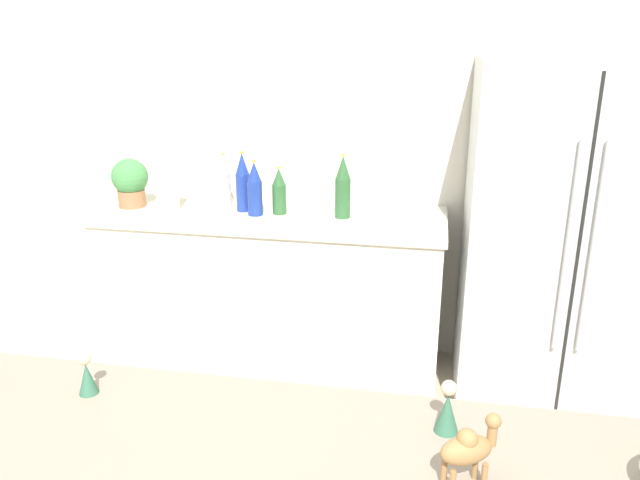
# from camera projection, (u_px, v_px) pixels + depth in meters

# --- Properties ---
(wall_back) EXTENTS (8.00, 0.06, 2.55)m
(wall_back) POSITION_uv_depth(u_px,v_px,m) (349.00, 132.00, 3.38)
(wall_back) COLOR silver
(wall_back) RESTS_ON ground_plane
(back_counter) EXTENTS (1.82, 0.63, 0.89)m
(back_counter) POSITION_uv_depth(u_px,v_px,m) (273.00, 291.00, 3.40)
(back_counter) COLOR white
(back_counter) RESTS_ON ground_plane
(refrigerator) EXTENTS (0.90, 0.70, 1.69)m
(refrigerator) POSITION_uv_depth(u_px,v_px,m) (562.00, 242.00, 2.97)
(refrigerator) COLOR silver
(refrigerator) RESTS_ON ground_plane
(potted_plant) EXTENTS (0.19, 0.19, 0.26)m
(potted_plant) POSITION_uv_depth(u_px,v_px,m) (130.00, 181.00, 3.33)
(potted_plant) COLOR #9E6B47
(potted_plant) RESTS_ON back_counter
(paper_towel_roll) EXTENTS (0.11, 0.11, 0.24)m
(paper_towel_roll) POSITION_uv_depth(u_px,v_px,m) (167.00, 188.00, 3.25)
(paper_towel_roll) COLOR white
(paper_towel_roll) RESTS_ON back_counter
(back_bottle_0) EXTENTS (0.06, 0.06, 0.29)m
(back_bottle_0) POSITION_uv_depth(u_px,v_px,m) (225.00, 181.00, 3.35)
(back_bottle_0) COLOR #B2B7BC
(back_bottle_0) RESTS_ON back_counter
(back_bottle_1) EXTENTS (0.08, 0.08, 0.32)m
(back_bottle_1) POSITION_uv_depth(u_px,v_px,m) (343.00, 188.00, 3.13)
(back_bottle_1) COLOR #2D6033
(back_bottle_1) RESTS_ON back_counter
(back_bottle_2) EXTENTS (0.07, 0.07, 0.31)m
(back_bottle_2) POSITION_uv_depth(u_px,v_px,m) (243.00, 183.00, 3.24)
(back_bottle_2) COLOR navy
(back_bottle_2) RESTS_ON back_counter
(back_bottle_3) EXTENTS (0.08, 0.08, 0.28)m
(back_bottle_3) POSITION_uv_depth(u_px,v_px,m) (255.00, 189.00, 3.18)
(back_bottle_3) COLOR navy
(back_bottle_3) RESTS_ON back_counter
(back_bottle_4) EXTENTS (0.07, 0.07, 0.25)m
(back_bottle_4) POSITION_uv_depth(u_px,v_px,m) (279.00, 192.00, 3.20)
(back_bottle_4) COLOR #2D6033
(back_bottle_4) RESTS_ON back_counter
(camel_figurine) EXTENTS (0.13, 0.10, 0.16)m
(camel_figurine) POSITION_uv_depth(u_px,v_px,m) (469.00, 448.00, 1.24)
(camel_figurine) COLOR olive
(camel_figurine) RESTS_ON bar_counter
(wise_man_figurine_blue) EXTENTS (0.05, 0.05, 0.11)m
(wise_man_figurine_blue) POSITION_uv_depth(u_px,v_px,m) (87.00, 376.00, 1.58)
(wise_man_figurine_blue) COLOR #33664C
(wise_man_figurine_blue) RESTS_ON bar_counter
(wise_man_figurine_crimson) EXTENTS (0.06, 0.06, 0.13)m
(wise_man_figurine_crimson) POSITION_uv_depth(u_px,v_px,m) (447.00, 410.00, 1.43)
(wise_man_figurine_crimson) COLOR #33664C
(wise_man_figurine_crimson) RESTS_ON bar_counter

